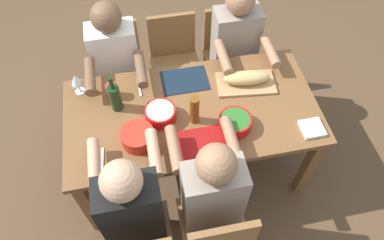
{
  "coord_description": "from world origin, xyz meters",
  "views": [
    {
      "loc": [
        0.28,
        1.4,
        2.64
      ],
      "look_at": [
        0.0,
        0.0,
        0.63
      ],
      "focal_mm": 33.8,
      "sensor_mm": 36.0,
      "label": 1
    }
  ],
  "objects_px": {
    "chair_near_left": "(228,51)",
    "serving_bowl_fruit": "(138,137)",
    "chair_far_center": "(216,234)",
    "wine_bottle": "(115,97)",
    "serving_bowl_greens": "(235,122)",
    "napkin_stack": "(312,128)",
    "dining_table": "(192,118)",
    "diner_far_center": "(211,191)",
    "chair_near_center": "(175,59)",
    "chair_near_right": "(119,67)",
    "diner_near_right": "(117,64)",
    "cutting_board": "(246,83)",
    "cup_near_right": "(112,91)",
    "serving_bowl_pasta": "(160,113)",
    "beer_bottle": "(194,110)",
    "wine_glass": "(76,80)",
    "diner_near_left": "(236,47)",
    "diner_far_right": "(132,205)",
    "bread_loaf": "(247,78)"
  },
  "relations": [
    {
      "from": "cutting_board",
      "to": "cup_near_right",
      "type": "xyz_separation_m",
      "value": [
        0.91,
        -0.08,
        0.04
      ]
    },
    {
      "from": "bread_loaf",
      "to": "chair_near_center",
      "type": "bearing_deg",
      "value": -55.59
    },
    {
      "from": "napkin_stack",
      "to": "chair_near_left",
      "type": "bearing_deg",
      "value": -76.18
    },
    {
      "from": "beer_bottle",
      "to": "napkin_stack",
      "type": "bearing_deg",
      "value": 163.37
    },
    {
      "from": "serving_bowl_fruit",
      "to": "bread_loaf",
      "type": "height_order",
      "value": "bread_loaf"
    },
    {
      "from": "beer_bottle",
      "to": "cutting_board",
      "type": "bearing_deg",
      "value": -150.59
    },
    {
      "from": "chair_near_left",
      "to": "chair_near_center",
      "type": "height_order",
      "value": "same"
    },
    {
      "from": "chair_near_right",
      "to": "chair_near_center",
      "type": "bearing_deg",
      "value": 180.0
    },
    {
      "from": "chair_near_right",
      "to": "wine_glass",
      "type": "height_order",
      "value": "wine_glass"
    },
    {
      "from": "cutting_board",
      "to": "cup_near_right",
      "type": "height_order",
      "value": "cup_near_right"
    },
    {
      "from": "chair_near_center",
      "to": "cup_near_right",
      "type": "bearing_deg",
      "value": 46.26
    },
    {
      "from": "serving_bowl_pasta",
      "to": "wine_bottle",
      "type": "bearing_deg",
      "value": -27.54
    },
    {
      "from": "dining_table",
      "to": "serving_bowl_fruit",
      "type": "relative_size",
      "value": 8.15
    },
    {
      "from": "chair_near_left",
      "to": "serving_bowl_greens",
      "type": "height_order",
      "value": "chair_near_left"
    },
    {
      "from": "serving_bowl_fruit",
      "to": "cup_near_right",
      "type": "distance_m",
      "value": 0.42
    },
    {
      "from": "chair_near_center",
      "to": "wine_bottle",
      "type": "distance_m",
      "value": 0.87
    },
    {
      "from": "chair_far_center",
      "to": "wine_bottle",
      "type": "height_order",
      "value": "wine_bottle"
    },
    {
      "from": "chair_far_center",
      "to": "napkin_stack",
      "type": "height_order",
      "value": "chair_far_center"
    },
    {
      "from": "wine_bottle",
      "to": "wine_glass",
      "type": "bearing_deg",
      "value": -37.92
    },
    {
      "from": "serving_bowl_fruit",
      "to": "wine_bottle",
      "type": "distance_m",
      "value": 0.31
    },
    {
      "from": "diner_far_right",
      "to": "chair_near_left",
      "type": "bearing_deg",
      "value": -125.05
    },
    {
      "from": "cup_near_right",
      "to": "napkin_stack",
      "type": "distance_m",
      "value": 1.32
    },
    {
      "from": "chair_near_left",
      "to": "serving_bowl_greens",
      "type": "relative_size",
      "value": 4.1
    },
    {
      "from": "diner_far_right",
      "to": "diner_near_right",
      "type": "distance_m",
      "value": 1.12
    },
    {
      "from": "diner_near_left",
      "to": "diner_far_center",
      "type": "relative_size",
      "value": 1.0
    },
    {
      "from": "chair_near_left",
      "to": "serving_bowl_fruit",
      "type": "relative_size",
      "value": 4.16
    },
    {
      "from": "serving_bowl_greens",
      "to": "napkin_stack",
      "type": "distance_m",
      "value": 0.49
    },
    {
      "from": "beer_bottle",
      "to": "chair_near_right",
      "type": "bearing_deg",
      "value": -61.13
    },
    {
      "from": "diner_near_right",
      "to": "wine_glass",
      "type": "bearing_deg",
      "value": 44.78
    },
    {
      "from": "diner_far_center",
      "to": "serving_bowl_pasta",
      "type": "bearing_deg",
      "value": -68.81
    },
    {
      "from": "serving_bowl_pasta",
      "to": "serving_bowl_fruit",
      "type": "distance_m",
      "value": 0.22
    },
    {
      "from": "chair_near_center",
      "to": "wine_glass",
      "type": "relative_size",
      "value": 5.12
    },
    {
      "from": "beer_bottle",
      "to": "cup_near_right",
      "type": "relative_size",
      "value": 2.1
    },
    {
      "from": "cutting_board",
      "to": "chair_near_center",
      "type": "bearing_deg",
      "value": -55.59
    },
    {
      "from": "dining_table",
      "to": "wine_bottle",
      "type": "bearing_deg",
      "value": -13.89
    },
    {
      "from": "serving_bowl_pasta",
      "to": "wine_glass",
      "type": "bearing_deg",
      "value": -32.76
    },
    {
      "from": "chair_near_left",
      "to": "chair_far_center",
      "type": "height_order",
      "value": "same"
    },
    {
      "from": "diner_far_right",
      "to": "cup_near_right",
      "type": "distance_m",
      "value": 0.79
    },
    {
      "from": "dining_table",
      "to": "diner_near_right",
      "type": "bearing_deg",
      "value": -50.78
    },
    {
      "from": "chair_near_center",
      "to": "napkin_stack",
      "type": "distance_m",
      "value": 1.29
    },
    {
      "from": "diner_far_right",
      "to": "napkin_stack",
      "type": "relative_size",
      "value": 8.57
    },
    {
      "from": "diner_near_left",
      "to": "wine_bottle",
      "type": "xyz_separation_m",
      "value": [
        0.94,
        0.44,
        0.15
      ]
    },
    {
      "from": "chair_near_left",
      "to": "napkin_stack",
      "type": "bearing_deg",
      "value": 103.82
    },
    {
      "from": "dining_table",
      "to": "serving_bowl_greens",
      "type": "bearing_deg",
      "value": 143.39
    },
    {
      "from": "chair_far_center",
      "to": "bread_loaf",
      "type": "bearing_deg",
      "value": -114.53
    },
    {
      "from": "diner_far_center",
      "to": "chair_near_center",
      "type": "bearing_deg",
      "value": -90.0
    },
    {
      "from": "wine_glass",
      "to": "diner_near_right",
      "type": "bearing_deg",
      "value": -135.22
    },
    {
      "from": "wine_glass",
      "to": "napkin_stack",
      "type": "bearing_deg",
      "value": 157.21
    },
    {
      "from": "beer_bottle",
      "to": "dining_table",
      "type": "bearing_deg",
      "value": -91.63
    },
    {
      "from": "chair_near_left",
      "to": "wine_glass",
      "type": "relative_size",
      "value": 5.12
    }
  ]
}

